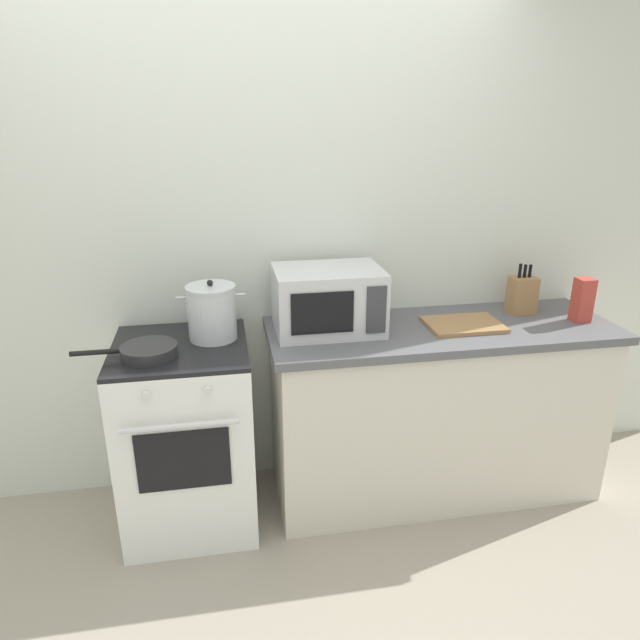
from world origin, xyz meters
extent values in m
plane|color=#9E9384|center=(0.00, 0.00, 0.00)|extent=(10.00, 10.00, 0.00)
cube|color=silver|center=(0.30, 0.97, 1.25)|extent=(4.40, 0.10, 2.50)
cube|color=beige|center=(0.90, 0.62, 0.44)|extent=(1.64, 0.56, 0.88)
cube|color=#59595E|center=(0.90, 0.62, 0.90)|extent=(1.70, 0.60, 0.04)
cube|color=white|center=(-0.35, 0.60, 0.45)|extent=(0.60, 0.60, 0.90)
cube|color=black|center=(-0.35, 0.60, 0.91)|extent=(0.60, 0.60, 0.02)
cube|color=black|center=(-0.35, 0.30, 0.52)|extent=(0.39, 0.01, 0.28)
cylinder|color=silver|center=(-0.35, 0.27, 0.70)|extent=(0.48, 0.02, 0.02)
cylinder|color=silver|center=(-0.47, 0.29, 0.84)|extent=(0.04, 0.02, 0.04)
cylinder|color=silver|center=(-0.23, 0.29, 0.84)|extent=(0.04, 0.02, 0.04)
cylinder|color=silver|center=(-0.20, 0.66, 1.04)|extent=(0.22, 0.22, 0.24)
cylinder|color=silver|center=(-0.20, 0.66, 1.17)|extent=(0.22, 0.22, 0.01)
sphere|color=black|center=(-0.20, 0.66, 1.19)|extent=(0.03, 0.03, 0.03)
cylinder|color=silver|center=(-0.33, 0.66, 1.12)|extent=(0.05, 0.01, 0.01)
cylinder|color=silver|center=(-0.07, 0.66, 1.12)|extent=(0.05, 0.01, 0.01)
cylinder|color=#28282B|center=(-0.47, 0.50, 0.95)|extent=(0.24, 0.24, 0.05)
cylinder|color=black|center=(-0.69, 0.50, 0.96)|extent=(0.20, 0.02, 0.02)
cube|color=silver|center=(0.34, 0.68, 1.07)|extent=(0.50, 0.36, 0.30)
cube|color=black|center=(0.28, 0.50, 1.07)|extent=(0.28, 0.01, 0.19)
cube|color=#38383D|center=(0.53, 0.50, 1.07)|extent=(0.09, 0.01, 0.22)
cube|color=#997047|center=(1.00, 0.60, 0.93)|extent=(0.36, 0.26, 0.02)
cube|color=#997047|center=(1.37, 0.74, 1.02)|extent=(0.13, 0.10, 0.19)
cylinder|color=black|center=(1.34, 0.74, 1.15)|extent=(0.02, 0.02, 0.07)
cylinder|color=black|center=(1.37, 0.74, 1.14)|extent=(0.02, 0.02, 0.07)
cylinder|color=black|center=(1.40, 0.74, 1.14)|extent=(0.02, 0.02, 0.06)
cube|color=#B73D33|center=(1.60, 0.57, 1.03)|extent=(0.08, 0.08, 0.22)
camera|label=1|loc=(-0.15, -1.83, 1.91)|focal=32.11mm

